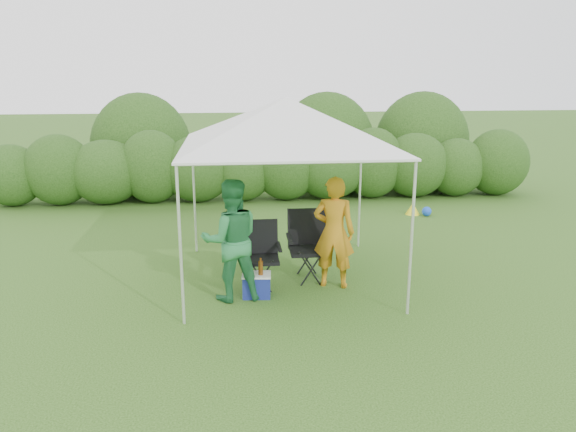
{
  "coord_description": "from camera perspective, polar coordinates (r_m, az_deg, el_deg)",
  "views": [
    {
      "loc": [
        -0.84,
        -7.84,
        3.24
      ],
      "look_at": [
        0.01,
        0.4,
        1.05
      ],
      "focal_mm": 35.0,
      "sensor_mm": 36.0,
      "label": 1
    }
  ],
  "objects": [
    {
      "name": "hedge",
      "position": [
        14.08,
        -2.26,
        4.92
      ],
      "size": [
        13.73,
        1.53,
        1.8
      ],
      "color": "#2B5019",
      "rests_on": "ground"
    },
    {
      "name": "woman",
      "position": [
        7.98,
        -5.79,
        -2.46
      ],
      "size": [
        0.94,
        0.77,
        1.76
      ],
      "primitive_type": "imported",
      "rotation": [
        0.0,
        0.0,
        3.27
      ],
      "color": "#287B43",
      "rests_on": "ground"
    },
    {
      "name": "canopy",
      "position": [
        8.42,
        -0.14,
        9.51
      ],
      "size": [
        3.1,
        3.1,
        2.83
      ],
      "color": "silver",
      "rests_on": "ground"
    },
    {
      "name": "cooler",
      "position": [
        8.25,
        -3.21,
        -7.02
      ],
      "size": [
        0.44,
        0.34,
        0.35
      ],
      "rotation": [
        0.0,
        0.0,
        -0.08
      ],
      "color": "navy",
      "rests_on": "ground"
    },
    {
      "name": "man",
      "position": [
        8.44,
        4.69,
        -1.66
      ],
      "size": [
        0.72,
        0.57,
        1.71
      ],
      "primitive_type": "imported",
      "rotation": [
        0.0,
        0.0,
        2.84
      ],
      "color": "#C17A16",
      "rests_on": "ground"
    },
    {
      "name": "lawn_toy",
      "position": [
        13.09,
        12.91,
        0.67
      ],
      "size": [
        0.54,
        0.45,
        0.27
      ],
      "color": "yellow",
      "rests_on": "ground"
    },
    {
      "name": "ground",
      "position": [
        8.53,
        0.21,
        -7.53
      ],
      "size": [
        70.0,
        70.0,
        0.0
      ],
      "primitive_type": "plane",
      "color": "#3B6420"
    },
    {
      "name": "chair_left",
      "position": [
        8.56,
        -2.85,
        -3.43
      ],
      "size": [
        0.62,
        0.56,
        0.99
      ],
      "rotation": [
        0.0,
        0.0,
        0.0
      ],
      "color": "black",
      "rests_on": "ground"
    },
    {
      "name": "bottle",
      "position": [
        8.11,
        -2.8,
        -5.13
      ],
      "size": [
        0.07,
        0.07,
        0.26
      ],
      "primitive_type": "cylinder",
      "color": "#592D0C",
      "rests_on": "cooler"
    },
    {
      "name": "chair_right",
      "position": [
        8.84,
        2.06,
        -2.47
      ],
      "size": [
        0.68,
        0.62,
        1.09
      ],
      "rotation": [
        0.0,
        0.0,
        -0.01
      ],
      "color": "black",
      "rests_on": "ground"
    }
  ]
}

